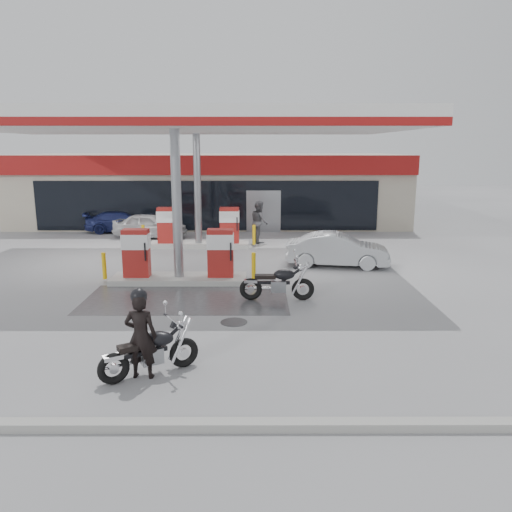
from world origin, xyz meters
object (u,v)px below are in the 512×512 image
at_px(pump_island_far, 199,231).
at_px(parked_motorcycle, 278,284).
at_px(pump_island_near, 179,261).
at_px(biker_main, 141,336).
at_px(attendant, 259,222).
at_px(main_motorcycle, 151,352).
at_px(sedan_white, 150,226).
at_px(parked_car_left, 122,222).
at_px(hatchback_silver, 338,250).

relative_size(pump_island_far, parked_motorcycle, 2.33).
distance_m(pump_island_near, biker_main, 7.14).
xyz_separation_m(pump_island_near, attendant, (2.75, 7.00, 0.28)).
bearing_deg(main_motorcycle, biker_main, -178.84).
relative_size(biker_main, sedan_white, 0.47).
bearing_deg(parked_car_left, pump_island_far, -140.50).
bearing_deg(hatchback_silver, attendant, 40.36).
height_order(parked_motorcycle, parked_car_left, parked_motorcycle).
distance_m(main_motorcycle, hatchback_silver, 10.57).
height_order(parked_motorcycle, attendant, attendant).
relative_size(biker_main, hatchback_silver, 0.45).
xyz_separation_m(pump_island_near, parked_motorcycle, (3.23, -2.09, -0.21)).
bearing_deg(biker_main, sedan_white, -75.44).
height_order(biker_main, parked_car_left, biker_main).
relative_size(pump_island_near, hatchback_silver, 1.34).
bearing_deg(pump_island_near, sedan_white, 107.84).
bearing_deg(pump_island_far, attendant, 19.97).
bearing_deg(parked_car_left, hatchback_silver, -136.37).
bearing_deg(main_motorcycle, pump_island_far, 60.83).
bearing_deg(pump_island_near, pump_island_far, 90.00).
xyz_separation_m(parked_motorcycle, parked_car_left, (-7.73, 12.09, 0.05)).
height_order(hatchback_silver, parked_car_left, hatchback_silver).
relative_size(pump_island_near, parked_car_left, 1.35).
relative_size(pump_island_far, main_motorcycle, 2.79).
xyz_separation_m(pump_island_far, biker_main, (0.34, -13.13, 0.15)).
bearing_deg(sedan_white, attendant, -92.17).
height_order(biker_main, hatchback_silver, biker_main).
distance_m(attendant, parked_car_left, 7.86).
relative_size(main_motorcycle, parked_motorcycle, 0.84).
bearing_deg(parked_car_left, parked_motorcycle, -156.27).
bearing_deg(parked_motorcycle, parked_car_left, 123.21).
bearing_deg(attendant, parked_motorcycle, 166.51).
distance_m(main_motorcycle, parked_motorcycle, 5.64).
height_order(pump_island_near, parked_car_left, pump_island_near).
xyz_separation_m(parked_motorcycle, sedan_white, (-5.87, 10.29, 0.11)).
xyz_separation_m(pump_island_near, parked_car_left, (-4.50, 10.00, -0.16)).
height_order(pump_island_near, main_motorcycle, pump_island_near).
bearing_deg(hatchback_silver, pump_island_near, 120.35).
distance_m(biker_main, parked_motorcycle, 5.82).
relative_size(attendant, parked_car_left, 0.52).
height_order(main_motorcycle, parked_motorcycle, parked_motorcycle).
relative_size(pump_island_far, parked_car_left, 1.35).
bearing_deg(biker_main, parked_motorcycle, -116.27).
xyz_separation_m(pump_island_near, hatchback_silver, (5.66, 2.20, -0.08)).
xyz_separation_m(attendant, parked_car_left, (-7.25, 3.00, -0.43)).
bearing_deg(pump_island_far, biker_main, -88.54).
distance_m(pump_island_near, hatchback_silver, 6.08).
bearing_deg(parked_car_left, attendant, -121.34).
relative_size(main_motorcycle, biker_main, 1.08).
relative_size(parked_motorcycle, parked_car_left, 0.58).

